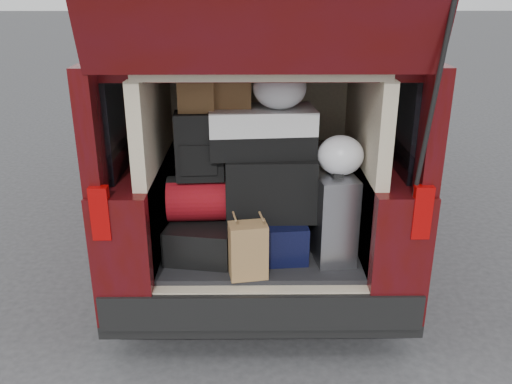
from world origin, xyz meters
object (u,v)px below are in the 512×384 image
black_soft_case (271,186)px  red_duffel (202,199)px  kraft_bag (248,251)px  black_hardshell (205,234)px  twotone_duffel (262,131)px  navy_hardshell (266,231)px  backpack (199,146)px  silver_roller (333,216)px

black_soft_case → red_duffel: bearing=-179.9°
kraft_bag → red_duffel: 0.48m
black_hardshell → twotone_duffel: twotone_duffel is taller
navy_hardshell → kraft_bag: 0.38m
kraft_bag → backpack: backpack is taller
red_duffel → twotone_duffel: (0.37, 0.05, 0.42)m
silver_roller → black_hardshell: bearing=165.8°
silver_roller → kraft_bag: (-0.52, -0.25, -0.11)m
red_duffel → twotone_duffel: bearing=5.0°
black_hardshell → silver_roller: 0.82m
black_hardshell → black_soft_case: bearing=8.3°
black_hardshell → navy_hardshell: 0.39m
red_duffel → kraft_bag: bearing=-51.7°
black_hardshell → backpack: (-0.01, -0.02, 0.59)m
red_duffel → black_soft_case: (0.43, 0.01, 0.08)m
twotone_duffel → kraft_bag: bearing=-107.2°
kraft_bag → twotone_duffel: size_ratio=0.53×
black_soft_case → twotone_duffel: size_ratio=0.86×
silver_roller → twotone_duffel: (-0.44, 0.13, 0.50)m
black_hardshell → backpack: 0.59m
black_hardshell → kraft_bag: (0.28, -0.34, 0.06)m
silver_roller → backpack: 0.92m
silver_roller → black_soft_case: black_soft_case is taller
black_hardshell → red_duffel: 0.25m
kraft_bag → black_hardshell: bearing=119.5°
red_duffel → black_soft_case: black_soft_case is taller
silver_roller → backpack: (-0.81, 0.07, 0.43)m
navy_hardshell → backpack: bearing=179.8°
silver_roller → black_soft_case: (-0.38, 0.09, 0.17)m
kraft_bag → black_soft_case: (0.14, 0.34, 0.27)m
black_hardshell → red_duffel: red_duffel is taller
silver_roller → twotone_duffel: 0.68m
black_soft_case → twotone_duffel: bearing=140.8°
black_hardshell → navy_hardshell: bearing=11.3°
black_hardshell → twotone_duffel: (0.36, 0.04, 0.67)m
black_hardshell → kraft_bag: kraft_bag is taller
black_soft_case → navy_hardshell: bearing=138.5°
navy_hardshell → black_soft_case: black_soft_case is taller
black_hardshell → twotone_duffel: bearing=15.5°
backpack → navy_hardshell: bearing=1.0°
black_hardshell → twotone_duffel: 0.76m
backpack → twotone_duffel: 0.39m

